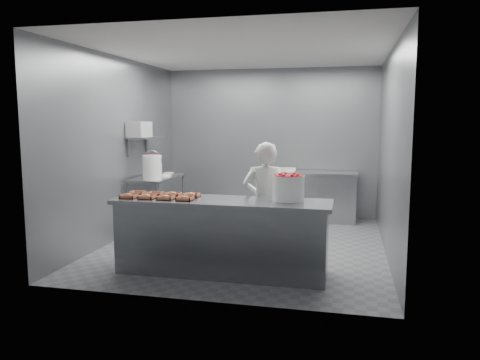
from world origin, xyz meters
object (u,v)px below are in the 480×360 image
object	(u,v)px
tray_6	(173,194)
tray_4	(138,193)
service_counter	(222,236)
strawberry_tub	(289,187)
prep_table	(157,195)
tray_2	(166,197)
tray_7	(192,195)
worker	(265,202)
back_counter	(316,196)
appliance	(139,129)
tray_5	(155,194)
tray_0	(129,196)
glaze_bucket	(152,167)
tray_3	(185,198)
tray_1	(147,197)

from	to	relation	value
tray_6	tray_4	bearing A→B (deg)	180.00
service_counter	strawberry_tub	xyz separation A→B (m)	(0.78, 0.11, 0.61)
service_counter	prep_table	distance (m)	2.56
tray_2	strawberry_tub	xyz separation A→B (m)	(1.44, 0.24, 0.14)
tray_7	worker	distance (m)	0.97
back_counter	strawberry_tub	distance (m)	3.20
worker	back_counter	bearing A→B (deg)	-115.38
back_counter	appliance	world-z (taller)	appliance
tray_5	tray_7	xyz separation A→B (m)	(0.48, -0.00, 0.00)
back_counter	appliance	xyz separation A→B (m)	(-2.72, -1.57, 1.24)
prep_table	tray_2	xyz separation A→B (m)	(0.99, -2.07, 0.33)
tray_0	glaze_bucket	world-z (taller)	glaze_bucket
tray_2	worker	xyz separation A→B (m)	(1.07, 0.72, -0.14)
tray_7	worker	world-z (taller)	worker
tray_0	appliance	distance (m)	2.07
tray_4	glaze_bucket	bearing A→B (deg)	106.57
back_counter	tray_5	size ratio (longest dim) A/B	8.01
tray_2	glaze_bucket	bearing A→B (deg)	118.09
tray_3	tray_6	distance (m)	0.34
tray_1	appliance	xyz separation A→B (m)	(-0.92, 1.80, 0.77)
tray_0	tray_1	world-z (taller)	same
prep_table	glaze_bucket	xyz separation A→B (m)	(0.08, -0.36, 0.51)
appliance	back_counter	bearing A→B (deg)	38.96
strawberry_tub	tray_2	bearing A→B (deg)	-170.62
service_counter	tray_5	world-z (taller)	tray_5
service_counter	tray_5	distance (m)	1.01
tray_0	tray_5	distance (m)	0.35
prep_table	tray_6	world-z (taller)	tray_6
tray_3	worker	world-z (taller)	worker
tray_4	tray_6	size ratio (longest dim) A/B	1.00
tray_6	tray_2	bearing A→B (deg)	-90.00
tray_2	tray_6	xyz separation A→B (m)	(0.00, 0.25, 0.00)
tray_4	tray_5	bearing A→B (deg)	0.00
tray_3	tray_5	bearing A→B (deg)	152.71
prep_table	tray_7	size ratio (longest dim) A/B	6.40
tray_2	tray_0	bearing A→B (deg)	180.00
prep_table	tray_6	distance (m)	2.11
tray_0	tray_1	distance (m)	0.24
tray_6	tray_7	bearing A→B (deg)	0.00
tray_5	appliance	distance (m)	1.97
tray_1	tray_5	size ratio (longest dim) A/B	1.00
back_counter	tray_4	distance (m)	3.76
tray_5	tray_6	distance (m)	0.24
tray_5	tray_6	size ratio (longest dim) A/B	1.00
tray_0	tray_6	bearing A→B (deg)	27.14
tray_7	glaze_bucket	world-z (taller)	glaze_bucket
prep_table	worker	world-z (taller)	worker
back_counter	tray_6	distance (m)	3.52
service_counter	worker	size ratio (longest dim) A/B	1.67
tray_0	glaze_bucket	bearing A→B (deg)	104.19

